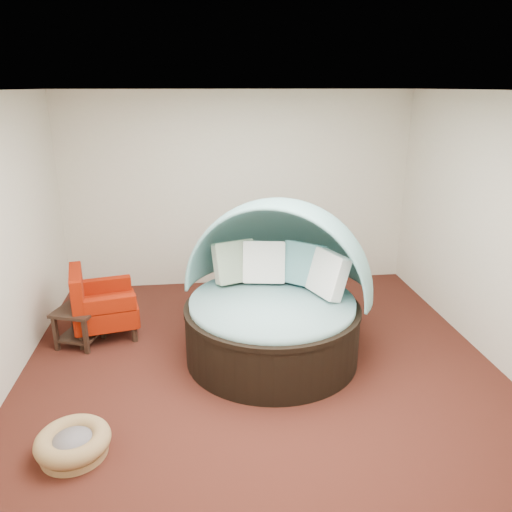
{
  "coord_description": "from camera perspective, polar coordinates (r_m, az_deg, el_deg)",
  "views": [
    {
      "loc": [
        -0.6,
        -4.6,
        2.84
      ],
      "look_at": [
        0.02,
        0.6,
        1.05
      ],
      "focal_mm": 35.0,
      "sensor_mm": 36.0,
      "label": 1
    }
  ],
  "objects": [
    {
      "name": "floor",
      "position": [
        5.44,
        0.51,
        -12.59
      ],
      "size": [
        5.0,
        5.0,
        0.0
      ],
      "primitive_type": "plane",
      "color": "#481B14",
      "rests_on": "ground"
    },
    {
      "name": "wall_back",
      "position": [
        7.27,
        -2.01,
        7.44
      ],
      "size": [
        5.0,
        0.0,
        5.0
      ],
      "primitive_type": "plane",
      "rotation": [
        1.57,
        0.0,
        0.0
      ],
      "color": "beige",
      "rests_on": "floor"
    },
    {
      "name": "wall_front",
      "position": [
        2.61,
        7.9,
        -14.68
      ],
      "size": [
        5.0,
        0.0,
        5.0
      ],
      "primitive_type": "plane",
      "rotation": [
        -1.57,
        0.0,
        0.0
      ],
      "color": "beige",
      "rests_on": "floor"
    },
    {
      "name": "wall_right",
      "position": [
        5.73,
        26.21,
        2.37
      ],
      "size": [
        0.0,
        5.0,
        5.0
      ],
      "primitive_type": "plane",
      "rotation": [
        1.57,
        0.0,
        -1.57
      ],
      "color": "beige",
      "rests_on": "floor"
    },
    {
      "name": "ceiling",
      "position": [
        4.64,
        0.62,
        18.41
      ],
      "size": [
        5.0,
        5.0,
        0.0
      ],
      "primitive_type": "plane",
      "rotation": [
        3.14,
        0.0,
        0.0
      ],
      "color": "white",
      "rests_on": "wall_back"
    },
    {
      "name": "canopy_daybed",
      "position": [
        5.38,
        2.21,
        -3.41
      ],
      "size": [
        2.52,
        2.49,
        1.73
      ],
      "rotation": [
        0.0,
        0.0,
        -0.42
      ],
      "color": "black",
      "rests_on": "floor"
    },
    {
      "name": "pet_basket",
      "position": [
        4.54,
        -20.16,
        -19.43
      ],
      "size": [
        0.79,
        0.79,
        0.21
      ],
      "rotation": [
        0.0,
        0.0,
        0.41
      ],
      "color": "brown",
      "rests_on": "floor"
    },
    {
      "name": "red_armchair",
      "position": [
        6.19,
        -17.38,
        -5.34
      ],
      "size": [
        0.86,
        0.86,
        0.85
      ],
      "rotation": [
        0.0,
        0.0,
        0.21
      ],
      "color": "black",
      "rests_on": "floor"
    },
    {
      "name": "side_table",
      "position": [
        6.09,
        -19.6,
        -7.05
      ],
      "size": [
        0.59,
        0.59,
        0.44
      ],
      "rotation": [
        0.0,
        0.0,
        -0.33
      ],
      "color": "black",
      "rests_on": "floor"
    }
  ]
}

